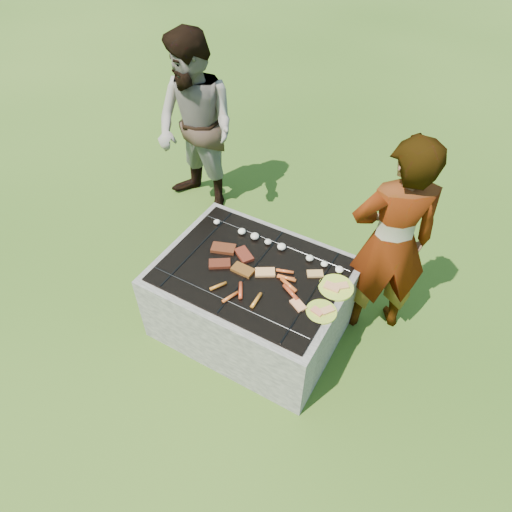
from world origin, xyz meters
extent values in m
plane|color=#244711|center=(0.00, 0.00, 0.00)|extent=(60.00, 60.00, 0.00)
cube|color=gray|center=(0.00, 0.41, 0.30)|extent=(1.30, 0.18, 0.60)
cube|color=#A9A396|center=(0.00, -0.41, 0.30)|extent=(1.30, 0.18, 0.60)
cube|color=#A59C92|center=(-0.56, 0.00, 0.30)|extent=(0.18, 0.64, 0.60)
cube|color=gray|center=(0.56, 0.00, 0.30)|extent=(0.18, 0.64, 0.60)
cube|color=black|center=(0.00, 0.00, 0.24)|extent=(0.94, 0.64, 0.48)
sphere|color=#FF5914|center=(0.00, 0.00, 0.46)|extent=(0.10, 0.10, 0.10)
cube|color=black|center=(0.00, 0.00, 0.61)|extent=(1.20, 0.90, 0.01)
cylinder|color=black|center=(-0.45, 0.00, 0.61)|extent=(0.01, 0.88, 0.01)
cylinder|color=black|center=(0.00, 0.00, 0.61)|extent=(0.01, 0.88, 0.01)
cylinder|color=black|center=(0.45, 0.00, 0.61)|extent=(0.01, 0.88, 0.01)
cylinder|color=black|center=(0.00, -0.32, 0.61)|extent=(1.18, 0.01, 0.01)
cylinder|color=black|center=(0.00, 0.32, 0.61)|extent=(1.18, 0.01, 0.01)
ellipsoid|color=silver|center=(-0.48, 0.28, 0.63)|extent=(0.05, 0.05, 0.03)
ellipsoid|color=white|center=(-0.26, 0.28, 0.63)|extent=(0.06, 0.06, 0.04)
ellipsoid|color=beige|center=(-0.14, 0.28, 0.63)|extent=(0.06, 0.06, 0.04)
ellipsoid|color=beige|center=(-0.03, 0.28, 0.63)|extent=(0.05, 0.05, 0.04)
ellipsoid|color=#F0E3CC|center=(0.08, 0.28, 0.63)|extent=(0.06, 0.06, 0.04)
ellipsoid|color=beige|center=(0.30, 0.28, 0.63)|extent=(0.05, 0.05, 0.04)
ellipsoid|color=#F0ECCB|center=(0.41, 0.28, 0.63)|extent=(0.05, 0.05, 0.03)
ellipsoid|color=white|center=(0.52, 0.28, 0.63)|extent=(0.06, 0.06, 0.04)
cube|color=brown|center=(-0.28, 0.07, 0.62)|extent=(0.19, 0.15, 0.02)
cube|color=maroon|center=(-0.12, 0.09, 0.62)|extent=(0.17, 0.15, 0.02)
cube|color=maroon|center=(-0.22, -0.07, 0.62)|extent=(0.17, 0.15, 0.02)
cube|color=#A15E1D|center=(-0.05, -0.04, 0.62)|extent=(0.15, 0.09, 0.02)
cylinder|color=orange|center=(0.21, 0.09, 0.62)|extent=(0.12, 0.06, 0.02)
cylinder|color=orange|center=(0.25, 0.04, 0.62)|extent=(0.13, 0.04, 0.02)
cylinder|color=#C1471F|center=(0.29, -0.01, 0.63)|extent=(0.14, 0.08, 0.03)
cylinder|color=#B9381E|center=(0.33, -0.06, 0.63)|extent=(0.14, 0.09, 0.03)
cylinder|color=#D25122|center=(0.04, -0.21, 0.62)|extent=(0.09, 0.13, 0.03)
cylinder|color=orange|center=(0.17, -0.23, 0.62)|extent=(0.03, 0.13, 0.02)
cylinder|color=orange|center=(-0.11, -0.25, 0.62)|extent=(0.08, 0.11, 0.02)
cylinder|color=orange|center=(0.01, -0.29, 0.62)|extent=(0.06, 0.12, 0.02)
cylinder|color=orange|center=(0.24, 0.04, 0.62)|extent=(0.12, 0.06, 0.02)
cube|color=tan|center=(0.09, 0.01, 0.62)|extent=(0.16, 0.14, 0.02)
cube|color=#EBA578|center=(0.41, -0.13, 0.62)|extent=(0.12, 0.11, 0.01)
cube|color=tan|center=(0.39, 0.17, 0.62)|extent=(0.13, 0.11, 0.01)
cylinder|color=yellow|center=(0.56, 0.14, 0.61)|extent=(0.30, 0.30, 0.01)
cube|color=#F2AD7C|center=(0.54, 0.12, 0.62)|extent=(0.11, 0.07, 0.02)
cube|color=#FAB880|center=(0.59, 0.16, 0.62)|extent=(0.10, 0.10, 0.01)
cylinder|color=yellow|center=(0.56, -0.09, 0.61)|extent=(0.25, 0.25, 0.01)
cube|color=tan|center=(0.54, -0.11, 0.62)|extent=(0.09, 0.06, 0.01)
cube|color=#F9C87F|center=(0.59, -0.07, 0.62)|extent=(0.09, 0.10, 0.01)
imported|color=gray|center=(0.77, 0.50, 0.81)|extent=(0.71, 0.64, 1.62)
imported|color=gray|center=(-1.19, 1.04, 0.84)|extent=(0.93, 0.79, 1.67)
camera|label=1|loc=(1.10, -1.85, 2.88)|focal=32.00mm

